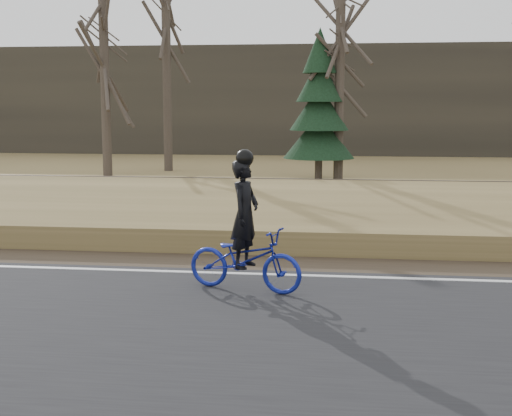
# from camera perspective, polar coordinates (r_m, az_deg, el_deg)

# --- Properties ---
(ground) EXTENTS (120.00, 120.00, 0.00)m
(ground) POSITION_cam_1_polar(r_m,az_deg,el_deg) (11.50, 17.58, -6.11)
(ground) COLOR olive
(ground) RESTS_ON ground
(edge_line) EXTENTS (120.00, 0.12, 0.01)m
(edge_line) POSITION_cam_1_polar(r_m,az_deg,el_deg) (11.67, 17.41, -5.56)
(edge_line) COLOR silver
(edge_line) RESTS_ON road
(shoulder) EXTENTS (120.00, 1.60, 0.04)m
(shoulder) POSITION_cam_1_polar(r_m,az_deg,el_deg) (12.64, 16.61, -4.68)
(shoulder) COLOR #473A2B
(shoulder) RESTS_ON ground
(embankment) EXTENTS (120.00, 5.00, 0.44)m
(embankment) POSITION_cam_1_polar(r_m,az_deg,el_deg) (15.52, 14.85, -1.50)
(embankment) COLOR olive
(embankment) RESTS_ON ground
(ballast) EXTENTS (120.00, 3.00, 0.45)m
(ballast) POSITION_cam_1_polar(r_m,az_deg,el_deg) (19.24, 13.37, 0.43)
(ballast) COLOR slate
(ballast) RESTS_ON ground
(railroad) EXTENTS (120.00, 2.40, 0.29)m
(railroad) POSITION_cam_1_polar(r_m,az_deg,el_deg) (19.21, 13.40, 1.33)
(railroad) COLOR black
(railroad) RESTS_ON ballast
(treeline_backdrop) EXTENTS (120.00, 4.00, 6.00)m
(treeline_backdrop) POSITION_cam_1_polar(r_m,az_deg,el_deg) (41.01, 10.21, 8.47)
(treeline_backdrop) COLOR #383328
(treeline_backdrop) RESTS_ON ground
(cyclist) EXTENTS (1.88, 1.08, 2.09)m
(cyclist) POSITION_cam_1_polar(r_m,az_deg,el_deg) (10.46, -0.89, -3.11)
(cyclist) COLOR navy
(cyclist) RESTS_ON road
(bare_tree_far_left) EXTENTS (0.36, 0.36, 8.34)m
(bare_tree_far_left) POSITION_cam_1_polar(r_m,az_deg,el_deg) (28.60, -12.02, 10.90)
(bare_tree_far_left) COLOR #4C4237
(bare_tree_far_left) RESTS_ON ground
(bare_tree_left) EXTENTS (0.36, 0.36, 9.00)m
(bare_tree_left) POSITION_cam_1_polar(r_m,az_deg,el_deg) (30.30, -7.16, 11.48)
(bare_tree_left) COLOR #4C4237
(bare_tree_left) RESTS_ON ground
(bare_tree_near_left) EXTENTS (0.36, 0.36, 6.67)m
(bare_tree_near_left) POSITION_cam_1_polar(r_m,az_deg,el_deg) (26.13, 6.69, 9.44)
(bare_tree_near_left) COLOR #4C4237
(bare_tree_near_left) RESTS_ON ground
(conifer) EXTENTS (2.60, 2.60, 5.52)m
(conifer) POSITION_cam_1_polar(r_m,az_deg,el_deg) (26.16, 5.08, 7.88)
(conifer) COLOR #4C4237
(conifer) RESTS_ON ground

